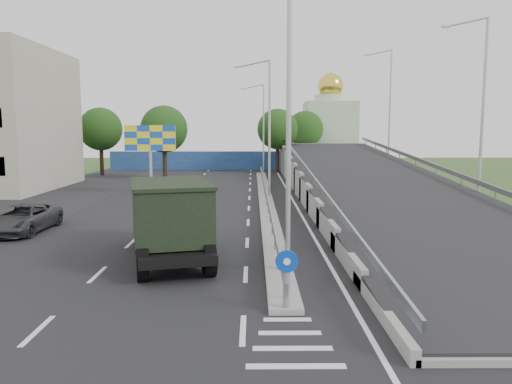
{
  "coord_description": "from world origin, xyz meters",
  "views": [
    {
      "loc": [
        -0.94,
        -11.34,
        5.19
      ],
      "look_at": [
        -0.79,
        12.36,
        2.2
      ],
      "focal_mm": 35.0,
      "sensor_mm": 36.0,
      "label": 1
    }
  ],
  "objects_px": {
    "lamp_post_far": "(262,124)",
    "dump_truck": "(169,215)",
    "lamp_post_near": "(283,111)",
    "sign_bollard": "(286,279)",
    "parked_car_c": "(22,219)",
    "church": "(330,128)",
    "billboard": "(150,142)",
    "lamp_post_mid": "(267,121)"
  },
  "relations": [
    {
      "from": "lamp_post_near",
      "to": "lamp_post_far",
      "type": "xyz_separation_m",
      "value": [
        0.0,
        40.0,
        0.0
      ]
    },
    {
      "from": "sign_bollard",
      "to": "parked_car_c",
      "type": "height_order",
      "value": "sign_bollard"
    },
    {
      "from": "sign_bollard",
      "to": "dump_truck",
      "type": "bearing_deg",
      "value": 125.03
    },
    {
      "from": "lamp_post_near",
      "to": "lamp_post_far",
      "type": "height_order",
      "value": "same"
    },
    {
      "from": "lamp_post_mid",
      "to": "church",
      "type": "xyz_separation_m",
      "value": [
        9.89,
        34.0,
        -0.5
      ]
    },
    {
      "from": "church",
      "to": "sign_bollard",
      "type": "bearing_deg",
      "value": -99.81
    },
    {
      "from": "lamp_post_near",
      "to": "dump_truck",
      "type": "relative_size",
      "value": 1.31
    },
    {
      "from": "lamp_post_near",
      "to": "sign_bollard",
      "type": "bearing_deg",
      "value": -91.64
    },
    {
      "from": "lamp_post_near",
      "to": "parked_car_c",
      "type": "relative_size",
      "value": 1.98
    },
    {
      "from": "church",
      "to": "parked_car_c",
      "type": "relative_size",
      "value": 2.72
    },
    {
      "from": "sign_bollard",
      "to": "dump_truck",
      "type": "xyz_separation_m",
      "value": [
        -4.3,
        6.14,
        0.75
      ]
    },
    {
      "from": "lamp_post_near",
      "to": "church",
      "type": "height_order",
      "value": "church"
    },
    {
      "from": "lamp_post_near",
      "to": "lamp_post_mid",
      "type": "distance_m",
      "value": 20.0
    },
    {
      "from": "lamp_post_near",
      "to": "dump_truck",
      "type": "bearing_deg",
      "value": 152.34
    },
    {
      "from": "lamp_post_far",
      "to": "parked_car_c",
      "type": "height_order",
      "value": "lamp_post_far"
    },
    {
      "from": "sign_bollard",
      "to": "lamp_post_far",
      "type": "height_order",
      "value": "lamp_post_far"
    },
    {
      "from": "church",
      "to": "billboard",
      "type": "relative_size",
      "value": 2.51
    },
    {
      "from": "church",
      "to": "dump_truck",
      "type": "bearing_deg",
      "value": -105.47
    },
    {
      "from": "lamp_post_near",
      "to": "lamp_post_mid",
      "type": "height_order",
      "value": "same"
    },
    {
      "from": "lamp_post_mid",
      "to": "parked_car_c",
      "type": "height_order",
      "value": "lamp_post_mid"
    },
    {
      "from": "lamp_post_near",
      "to": "dump_truck",
      "type": "distance_m",
      "value": 6.41
    },
    {
      "from": "sign_bollard",
      "to": "lamp_post_mid",
      "type": "height_order",
      "value": "lamp_post_mid"
    },
    {
      "from": "dump_truck",
      "to": "parked_car_c",
      "type": "relative_size",
      "value": 1.52
    },
    {
      "from": "lamp_post_near",
      "to": "parked_car_c",
      "type": "distance_m",
      "value": 15.59
    },
    {
      "from": "lamp_post_mid",
      "to": "lamp_post_far",
      "type": "distance_m",
      "value": 20.0
    },
    {
      "from": "church",
      "to": "lamp_post_mid",
      "type": "bearing_deg",
      "value": -106.22
    },
    {
      "from": "lamp_post_near",
      "to": "lamp_post_mid",
      "type": "bearing_deg",
      "value": 90.0
    },
    {
      "from": "church",
      "to": "lamp_post_near",
      "type": "bearing_deg",
      "value": -100.38
    },
    {
      "from": "lamp_post_near",
      "to": "dump_truck",
      "type": "xyz_separation_m",
      "value": [
        -4.41,
        2.31,
        -4.03
      ]
    },
    {
      "from": "church",
      "to": "billboard",
      "type": "bearing_deg",
      "value": -120.7
    },
    {
      "from": "lamp_post_near",
      "to": "dump_truck",
      "type": "height_order",
      "value": "lamp_post_near"
    },
    {
      "from": "lamp_post_far",
      "to": "dump_truck",
      "type": "height_order",
      "value": "lamp_post_far"
    },
    {
      "from": "billboard",
      "to": "dump_truck",
      "type": "bearing_deg",
      "value": -76.58
    },
    {
      "from": "lamp_post_far",
      "to": "dump_truck",
      "type": "distance_m",
      "value": 38.16
    },
    {
      "from": "dump_truck",
      "to": "lamp_post_near",
      "type": "bearing_deg",
      "value": -41.9
    },
    {
      "from": "parked_car_c",
      "to": "lamp_post_mid",
      "type": "bearing_deg",
      "value": 46.59
    },
    {
      "from": "sign_bollard",
      "to": "dump_truck",
      "type": "height_order",
      "value": "dump_truck"
    },
    {
      "from": "lamp_post_near",
      "to": "billboard",
      "type": "bearing_deg",
      "value": 112.49
    },
    {
      "from": "lamp_post_mid",
      "to": "church",
      "type": "height_order",
      "value": "church"
    },
    {
      "from": "lamp_post_far",
      "to": "lamp_post_near",
      "type": "bearing_deg",
      "value": -90.0
    },
    {
      "from": "billboard",
      "to": "church",
      "type": "bearing_deg",
      "value": 59.3
    },
    {
      "from": "sign_bollard",
      "to": "dump_truck",
      "type": "distance_m",
      "value": 7.53
    }
  ]
}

